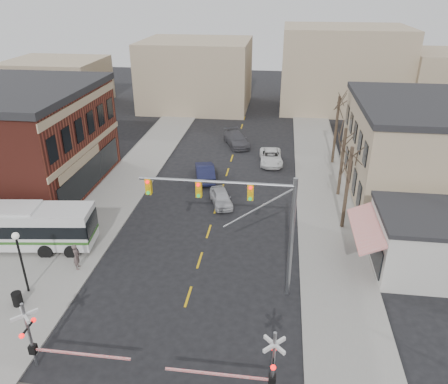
% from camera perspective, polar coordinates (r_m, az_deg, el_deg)
% --- Properties ---
extents(ground, '(160.00, 160.00, 0.00)m').
position_cam_1_polar(ground, '(26.76, -5.60, -16.14)').
color(ground, black).
rests_on(ground, ground).
extents(sidewalk_west, '(5.00, 60.00, 0.12)m').
position_cam_1_polar(sidewalk_west, '(45.52, -11.83, 2.24)').
color(sidewalk_west, gray).
rests_on(sidewalk_west, ground).
extents(sidewalk_east, '(5.00, 60.00, 0.12)m').
position_cam_1_polar(sidewalk_east, '(43.36, 12.67, 0.93)').
color(sidewalk_east, gray).
rests_on(sidewalk_east, ground).
extents(awning_shop, '(9.74, 6.20, 4.30)m').
position_cam_1_polar(awning_shop, '(32.50, 26.13, -5.96)').
color(awning_shop, beige).
rests_on(awning_shop, ground).
extents(tree_east_a, '(0.28, 0.28, 6.75)m').
position_cam_1_polar(tree_east_a, '(34.85, 15.75, 0.48)').
color(tree_east_a, '#382B21').
rests_on(tree_east_a, sidewalk_east).
extents(tree_east_b, '(0.28, 0.28, 6.30)m').
position_cam_1_polar(tree_east_b, '(40.45, 15.14, 3.77)').
color(tree_east_b, '#382B21').
rests_on(tree_east_b, sidewalk_east).
extents(tree_east_c, '(0.28, 0.28, 7.20)m').
position_cam_1_polar(tree_east_c, '(47.82, 14.40, 7.82)').
color(tree_east_c, '#382B21').
rests_on(tree_east_c, sidewalk_east).
extents(transit_bus, '(12.79, 4.27, 3.23)m').
position_cam_1_polar(transit_bus, '(35.48, -26.56, -4.01)').
color(transit_bus, silver).
rests_on(transit_bus, ground).
extents(traffic_signal_mast, '(9.15, 0.30, 8.00)m').
position_cam_1_polar(traffic_signal_mast, '(25.55, 3.24, -2.62)').
color(traffic_signal_mast, gray).
rests_on(traffic_signal_mast, ground).
extents(rr_crossing_west, '(5.60, 1.36, 4.00)m').
position_cam_1_polar(rr_crossing_west, '(24.56, -23.14, -17.00)').
color(rr_crossing_west, gray).
rests_on(rr_crossing_west, ground).
extents(rr_crossing_east, '(5.60, 1.36, 4.00)m').
position_cam_1_polar(rr_crossing_east, '(21.59, 5.20, -21.63)').
color(rr_crossing_east, gray).
rests_on(rr_crossing_east, ground).
extents(street_lamp, '(0.44, 0.44, 4.29)m').
position_cam_1_polar(street_lamp, '(29.36, -25.22, -6.88)').
color(street_lamp, black).
rests_on(street_lamp, sidewalk_west).
extents(trash_bin, '(0.60, 0.60, 0.87)m').
position_cam_1_polar(trash_bin, '(29.87, -25.39, -12.49)').
color(trash_bin, black).
rests_on(trash_bin, sidewalk_west).
extents(car_a, '(2.78, 4.24, 1.34)m').
position_cam_1_polar(car_a, '(38.43, -0.38, -0.73)').
color(car_a, '#B7B8BC').
rests_on(car_a, ground).
extents(car_b, '(2.87, 5.24, 1.64)m').
position_cam_1_polar(car_b, '(43.36, -2.49, 2.67)').
color(car_b, '#151836').
rests_on(car_b, ground).
extents(car_c, '(2.70, 5.16, 1.39)m').
position_cam_1_polar(car_c, '(47.65, 6.15, 4.56)').
color(car_c, white).
rests_on(car_c, ground).
extents(car_d, '(4.02, 5.75, 1.55)m').
position_cam_1_polar(car_d, '(52.74, 1.64, 6.92)').
color(car_d, '#434248').
rests_on(car_d, ground).
extents(pedestrian_near, '(0.57, 0.75, 1.87)m').
position_cam_1_polar(pedestrian_near, '(31.45, -18.70, -8.00)').
color(pedestrian_near, '#604E4C').
rests_on(pedestrian_near, sidewalk_west).
extents(pedestrian_far, '(1.05, 1.16, 1.93)m').
position_cam_1_polar(pedestrian_far, '(35.32, -20.99, -4.40)').
color(pedestrian_far, '#2E2C4D').
rests_on(pedestrian_far, sidewalk_west).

